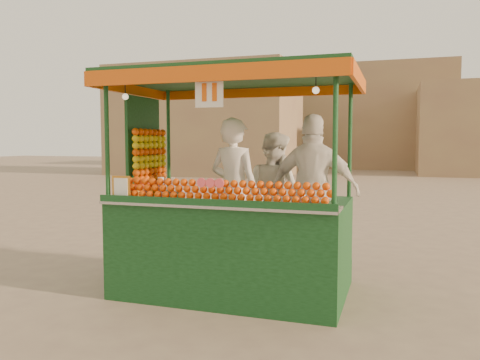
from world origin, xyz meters
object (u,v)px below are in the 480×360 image
(vendor_left, at_px, (234,191))
(vendor_right, at_px, (314,191))
(juice_cart, at_px, (226,222))
(vendor_middle, at_px, (274,195))

(vendor_left, distance_m, vendor_right, 0.99)
(juice_cart, relative_size, vendor_middle, 1.77)
(juice_cart, bearing_deg, vendor_right, 22.03)
(juice_cart, height_order, vendor_left, juice_cart)
(vendor_middle, bearing_deg, vendor_right, 177.06)
(vendor_left, distance_m, vendor_middle, 0.62)
(vendor_left, bearing_deg, vendor_middle, -117.78)
(vendor_left, xyz_separation_m, vendor_right, (0.98, 0.12, 0.02))
(vendor_middle, xyz_separation_m, vendor_right, (0.58, -0.34, 0.11))
(vendor_left, height_order, vendor_right, vendor_right)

